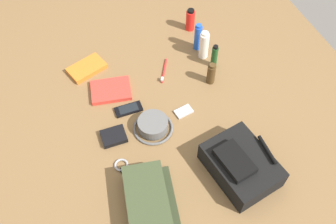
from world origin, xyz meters
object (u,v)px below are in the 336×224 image
at_px(shampoo_bottle, 214,56).
at_px(backpack, 241,165).
at_px(bucket_hat, 153,126).
at_px(paperback_novel, 87,68).
at_px(toiletry_pouch, 148,199).
at_px(sunscreen_spray, 190,20).
at_px(wristwatch, 122,166).
at_px(cologne_bottle, 211,74).
at_px(travel_guidebook, 111,90).
at_px(wallet, 114,136).
at_px(media_player, 184,112).
at_px(toothpaste_tube, 204,45).
at_px(deodorant_spray, 198,37).
at_px(cell_phone, 129,109).
at_px(toothbrush, 164,72).

bearing_deg(shampoo_bottle, backpack, -14.74).
distance_m(bucket_hat, paperback_novel, 0.51).
relative_size(toiletry_pouch, sunscreen_spray, 2.21).
relative_size(bucket_hat, sunscreen_spray, 1.40).
xyz_separation_m(paperback_novel, wristwatch, (0.60, 0.01, -0.01)).
bearing_deg(cologne_bottle, wristwatch, -61.52).
distance_m(shampoo_bottle, travel_guidebook, 0.55).
height_order(backpack, wallet, backpack).
relative_size(media_player, wristwatch, 1.30).
xyz_separation_m(toothpaste_tube, paperback_novel, (-0.12, -0.61, -0.07)).
relative_size(cologne_bottle, paperback_novel, 0.58).
bearing_deg(paperback_novel, cologne_bottle, 62.09).
relative_size(paperback_novel, wallet, 1.94).
height_order(deodorant_spray, paperback_novel, deodorant_spray).
bearing_deg(deodorant_spray, travel_guidebook, -75.89).
bearing_deg(shampoo_bottle, cell_phone, -76.57).
height_order(cologne_bottle, wristwatch, cologne_bottle).
xyz_separation_m(deodorant_spray, paperback_novel, (-0.05, -0.60, -0.07)).
xyz_separation_m(toothpaste_tube, travel_guidebook, (0.06, -0.53, -0.07)).
relative_size(toiletry_pouch, toothbrush, 1.99).
relative_size(sunscreen_spray, cell_phone, 1.02).
relative_size(paperback_novel, toothbrush, 1.44).
height_order(media_player, wristwatch, same).
bearing_deg(paperback_novel, wristwatch, 0.67).
bearing_deg(media_player, cologne_bottle, 123.92).
relative_size(shampoo_bottle, wallet, 1.28).
bearing_deg(shampoo_bottle, wallet, -68.03).
bearing_deg(paperback_novel, toiletry_pouch, 4.25).
distance_m(travel_guidebook, media_player, 0.38).
xyz_separation_m(toothbrush, wallet, (0.29, -0.35, 0.01)).
bearing_deg(sunscreen_spray, deodorant_spray, -8.23).
bearing_deg(backpack, toothbrush, -170.92).
relative_size(toiletry_pouch, deodorant_spray, 1.83).
bearing_deg(toothbrush, wallet, -50.30).
bearing_deg(toiletry_pouch, media_player, 140.12).
xyz_separation_m(shampoo_bottle, wristwatch, (0.40, -0.62, -0.06)).
bearing_deg(bucket_hat, cologne_bottle, 114.64).
bearing_deg(backpack, shampoo_bottle, 165.26).
distance_m(shampoo_bottle, cologne_bottle, 0.11).
bearing_deg(sunscreen_spray, cologne_bottle, -8.00).
relative_size(toothpaste_tube, cell_phone, 1.25).
relative_size(cologne_bottle, cell_phone, 0.94).
relative_size(bucket_hat, paperback_novel, 0.87).
bearing_deg(paperback_novel, toothpaste_tube, 78.61).
distance_m(sunscreen_spray, wristwatch, 0.94).
relative_size(shampoo_bottle, wristwatch, 1.98).
bearing_deg(bucket_hat, toothpaste_tube, 130.53).
bearing_deg(backpack, wristwatch, -113.45).
relative_size(deodorant_spray, shampoo_bottle, 1.15).
xyz_separation_m(backpack, wristwatch, (-0.20, -0.46, -0.05)).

